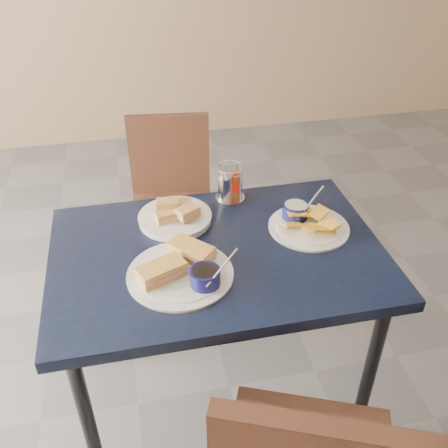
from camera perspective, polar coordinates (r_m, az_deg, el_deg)
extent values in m
plane|color=#57575D|center=(2.17, 0.61, -18.09)|extent=(6.00, 6.00, 0.00)
cube|color=black|center=(1.61, -0.74, -3.56)|extent=(1.06, 0.71, 0.04)
cylinder|color=black|center=(1.69, -15.11, -21.58)|extent=(0.04, 0.04, 0.71)
cylinder|color=black|center=(1.82, 16.21, -16.29)|extent=(0.04, 0.04, 0.71)
cylinder|color=black|center=(2.06, -15.04, -8.50)|extent=(0.04, 0.04, 0.71)
cylinder|color=black|center=(2.17, 9.81, -5.11)|extent=(0.04, 0.04, 0.71)
cylinder|color=#321910|center=(1.80, 12.66, -23.68)|extent=(0.04, 0.04, 0.43)
cube|color=#321910|center=(2.43, -5.93, 1.50)|extent=(0.43, 0.41, 0.04)
cylinder|color=#321910|center=(2.43, -8.87, -4.93)|extent=(0.03, 0.03, 0.38)
cylinder|color=#321910|center=(2.45, -1.55, -3.99)|extent=(0.03, 0.03, 0.38)
cylinder|color=#321910|center=(2.66, -9.42, -0.92)|extent=(0.03, 0.03, 0.38)
cylinder|color=#321910|center=(2.69, -2.75, -0.10)|extent=(0.03, 0.03, 0.38)
cube|color=#321910|center=(2.46, -6.73, 7.90)|extent=(0.39, 0.08, 0.41)
cylinder|color=white|center=(1.51, -5.03, -5.70)|extent=(0.32, 0.32, 0.01)
cylinder|color=white|center=(1.50, -5.04, -5.55)|extent=(0.26, 0.26, 0.00)
cube|color=gold|center=(1.48, -7.15, -5.36)|extent=(0.16, 0.12, 0.04)
cube|color=tan|center=(1.48, -7.14, -5.49)|extent=(0.16, 0.13, 0.01)
cube|color=gold|center=(1.54, -3.77, -3.11)|extent=(0.15, 0.15, 0.04)
cube|color=tan|center=(1.54, -3.76, -3.24)|extent=(0.16, 0.16, 0.01)
cylinder|color=#0B0A3C|center=(1.44, -2.16, -6.05)|extent=(0.09, 0.09, 0.05)
cylinder|color=black|center=(1.43, -2.17, -5.57)|extent=(0.08, 0.08, 0.01)
cylinder|color=silver|center=(1.41, -0.24, -5.00)|extent=(0.11, 0.07, 0.08)
cylinder|color=white|center=(1.72, 9.66, -0.35)|extent=(0.27, 0.27, 0.01)
cylinder|color=white|center=(1.71, 9.67, -0.20)|extent=(0.22, 0.22, 0.00)
cube|color=gold|center=(1.69, 7.82, -0.32)|extent=(0.07, 0.05, 0.03)
cube|color=gold|center=(1.74, 9.39, 0.85)|extent=(0.07, 0.08, 0.03)
cube|color=gold|center=(1.69, 11.88, -0.42)|extent=(0.07, 0.08, 0.02)
cube|color=gold|center=(1.66, 11.02, -0.78)|extent=(0.07, 0.05, 0.02)
cube|color=gold|center=(1.75, 9.03, 1.54)|extent=(0.06, 0.07, 0.03)
cube|color=gold|center=(1.65, 9.94, -0.62)|extent=(0.08, 0.08, 0.02)
cube|color=gold|center=(1.67, 12.00, -0.11)|extent=(0.07, 0.08, 0.01)
cube|color=gold|center=(1.71, 10.81, 1.09)|extent=(0.08, 0.08, 0.02)
cube|color=gold|center=(1.70, 8.34, 1.25)|extent=(0.07, 0.05, 0.01)
cylinder|color=#0B0A3C|center=(1.73, 8.15, 1.51)|extent=(0.09, 0.09, 0.05)
cylinder|color=beige|center=(1.73, 8.19, 1.96)|extent=(0.08, 0.08, 0.01)
cylinder|color=silver|center=(1.71, 9.91, 2.52)|extent=(0.11, 0.07, 0.08)
cylinder|color=white|center=(1.73, -5.60, 0.59)|extent=(0.25, 0.25, 0.02)
cylinder|color=white|center=(1.73, -5.62, 0.88)|extent=(0.20, 0.20, 0.00)
cube|color=tan|center=(1.70, -6.57, 0.92)|extent=(0.08, 0.06, 0.03)
cube|color=tan|center=(1.74, -5.14, 2.18)|extent=(0.09, 0.07, 0.03)
cube|color=tan|center=(1.69, -4.20, 1.36)|extent=(0.09, 0.08, 0.03)
cube|color=tan|center=(1.72, -6.44, 2.19)|extent=(0.08, 0.06, 0.03)
cylinder|color=silver|center=(1.85, 0.69, 3.05)|extent=(0.11, 0.11, 0.01)
cylinder|color=silver|center=(1.85, 1.50, 5.49)|extent=(0.01, 0.01, 0.13)
cylinder|color=silver|center=(1.84, -0.57, 5.27)|extent=(0.00, 0.01, 0.13)
cylinder|color=silver|center=(1.78, -0.12, 4.21)|extent=(0.00, 0.01, 0.13)
cylinder|color=silver|center=(1.79, 2.00, 4.45)|extent=(0.01, 0.01, 0.13)
torus|color=silver|center=(1.79, 0.72, 6.53)|extent=(0.10, 0.10, 0.00)
cylinder|color=silver|center=(1.82, 0.02, 4.18)|extent=(0.05, 0.05, 0.08)
cone|color=silver|center=(1.80, 0.02, 5.65)|extent=(0.04, 0.04, 0.02)
cylinder|color=brown|center=(1.84, 1.34, 4.41)|extent=(0.03, 0.03, 0.08)
cylinder|color=#A70E09|center=(1.84, 1.34, 4.41)|extent=(0.03, 0.03, 0.03)
cylinder|color=#A70E09|center=(1.81, 1.36, 5.81)|extent=(0.02, 0.02, 0.02)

